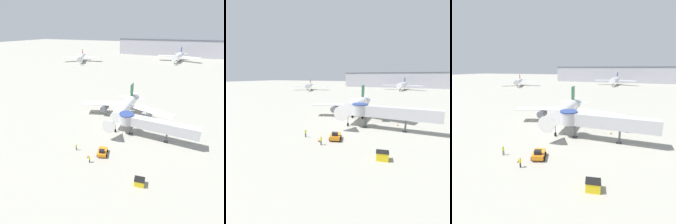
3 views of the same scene
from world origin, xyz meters
TOP-DOWN VIEW (x-y plane):
  - ground_plane at (0.00, 0.00)m, footprint 800.00×800.00m
  - main_airplane at (1.63, 4.83)m, footprint 32.30×24.59m
  - jet_bridge at (12.03, -2.70)m, footprint 21.27×4.10m
  - pushback_tug_orange at (3.04, -14.37)m, footprint 3.09×3.70m
  - service_container_yellow at (13.73, -19.60)m, footprint 2.27×1.92m
  - traffic_cone_apron_front at (0.35, -16.67)m, footprint 0.46×0.46m
  - traffic_cone_starboard_wing at (14.28, 2.28)m, footprint 0.42×0.42m
  - traffic_cone_port_wing at (-10.95, 5.30)m, footprint 0.40×0.40m
  - ground_crew_marshaller at (1.57, -18.03)m, footprint 0.23×0.35m
  - ground_crew_wing_walker at (-3.75, -15.45)m, footprint 0.39×0.38m
  - background_jet_blue_tail at (7.17, 133.77)m, footprint 39.36×37.96m
  - background_jet_red_tail at (-74.50, 97.01)m, footprint 32.65×30.99m
  - terminal_building at (13.49, 175.00)m, footprint 153.20×20.91m

SIDE VIEW (x-z plane):
  - ground_plane at x=0.00m, z-range 0.00..0.00m
  - traffic_cone_port_wing at x=-10.95m, z-range -0.02..0.64m
  - traffic_cone_starboard_wing at x=14.28m, z-range -0.02..0.68m
  - traffic_cone_apron_front at x=0.35m, z-range -0.02..0.75m
  - service_container_yellow at x=13.73m, z-range 0.00..1.43m
  - pushback_tug_orange at x=3.04m, z-range -0.12..1.76m
  - ground_crew_marshaller at x=1.57m, z-range 0.14..1.91m
  - ground_crew_wing_walker at x=-3.75m, z-range 0.14..1.93m
  - background_jet_red_tail at x=-74.50m, z-range -0.58..9.23m
  - main_airplane at x=1.63m, z-range -0.81..9.49m
  - jet_bridge at x=12.03m, z-range 1.43..7.66m
  - background_jet_blue_tail at x=7.17m, z-range -0.76..11.08m
  - terminal_building at x=13.49m, z-range 0.01..17.58m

